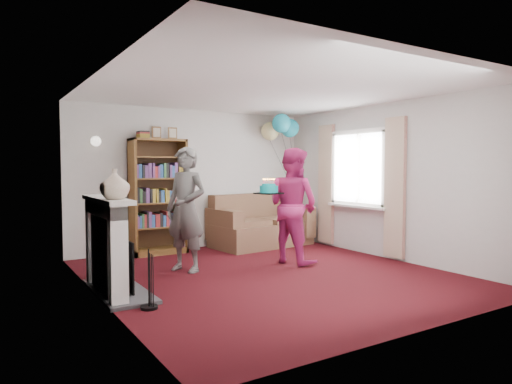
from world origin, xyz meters
TOP-DOWN VIEW (x-y plane):
  - ground at (0.00, 0.00)m, footprint 5.00×5.00m
  - wall_back at (0.00, 2.51)m, footprint 4.50×0.02m
  - wall_left at (-2.26, 0.00)m, footprint 0.02×5.00m
  - wall_right at (2.26, 0.00)m, footprint 0.02×5.00m
  - ceiling at (0.00, 0.00)m, footprint 4.50×5.00m
  - fireplace at (-2.09, 0.19)m, footprint 0.55×1.80m
  - window_bay at (2.21, 0.60)m, footprint 0.14×2.02m
  - wall_sconce at (-1.75, 2.36)m, footprint 0.16×0.23m
  - bookcase at (-0.77, 2.30)m, footprint 0.92×0.42m
  - sofa at (1.13, 2.07)m, footprint 1.81×0.96m
  - wicker_basket at (-1.82, 0.81)m, footprint 0.36×0.36m
  - person_striped at (-0.88, 0.82)m, footprint 0.67×0.76m
  - person_magenta at (0.75, 0.50)m, footprint 0.86×1.00m
  - birthday_cake at (0.25, 0.42)m, footprint 0.32×0.32m
  - balloons at (1.58, 2.03)m, footprint 0.69×0.74m
  - mantel_vase at (-2.12, -0.15)m, footprint 0.41×0.41m

SIDE VIEW (x-z plane):
  - ground at x=0.00m, z-range 0.00..0.00m
  - wicker_basket at x=-1.82m, z-range -0.02..0.32m
  - sofa at x=1.13m, z-range -0.12..0.83m
  - fireplace at x=-2.09m, z-range -0.05..1.07m
  - person_striped at x=-0.88m, z-range 0.00..1.75m
  - person_magenta at x=0.75m, z-range 0.00..1.76m
  - bookcase at x=-0.77m, z-range -0.12..2.03m
  - birthday_cake at x=0.25m, z-range 1.04..1.26m
  - window_bay at x=2.21m, z-range 0.10..2.30m
  - wall_back at x=0.00m, z-range 0.00..2.50m
  - wall_left at x=-2.26m, z-range 0.00..2.50m
  - wall_right at x=2.26m, z-range 0.00..2.50m
  - mantel_vase at x=-2.12m, z-range 1.12..1.45m
  - wall_sconce at x=-1.75m, z-range 1.80..1.96m
  - balloons at x=1.58m, z-range 1.33..3.11m
  - ceiling at x=0.00m, z-range 2.50..2.51m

